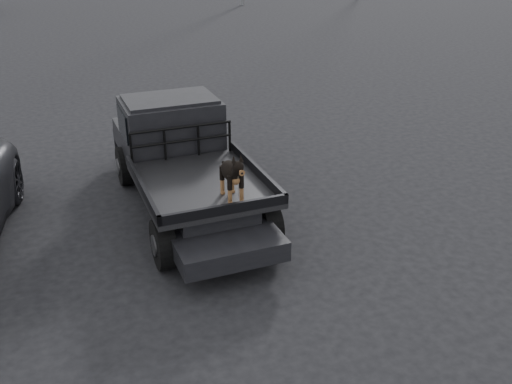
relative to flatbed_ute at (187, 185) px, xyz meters
name	(u,v)px	position (x,y,z in m)	size (l,w,h in m)	color
ground	(222,265)	(-0.03, -1.99, -0.46)	(120.00, 120.00, 0.00)	black
flatbed_ute	(187,185)	(0.00, 0.00, 0.00)	(2.00, 5.40, 0.92)	black
ute_cab	(171,121)	(0.00, 0.95, 0.90)	(1.72, 1.30, 0.88)	black
headache_rack	(182,143)	(0.00, 0.20, 0.74)	(1.80, 0.08, 0.55)	black
dog	(231,175)	(0.26, -1.66, 0.83)	(0.32, 0.60, 0.74)	black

